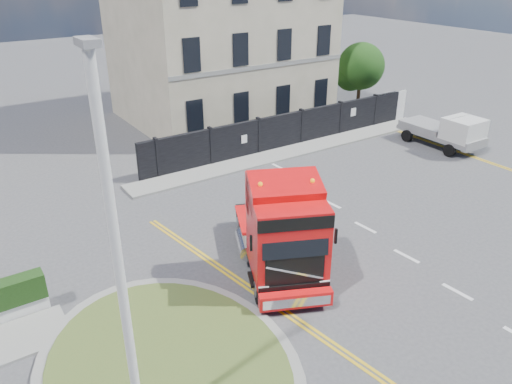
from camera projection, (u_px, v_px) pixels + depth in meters
ground at (303, 244)px, 19.17m from camera, size 120.00×120.00×0.00m
traffic_island at (168, 366)px, 13.37m from camera, size 6.80×6.80×0.17m
hoarding_fence at (295, 129)px, 28.78m from camera, size 18.80×0.25×2.00m
georgian_building at (219, 29)px, 32.09m from camera, size 12.30×10.30×12.80m
tree at (358, 68)px, 34.16m from camera, size 3.20×3.20×4.80m
pavement_far at (296, 150)px, 28.23m from camera, size 20.00×1.60×0.12m
truck at (283, 234)px, 16.62m from camera, size 4.61×6.52×3.67m
flatbed_pickup at (454, 132)px, 28.01m from camera, size 2.14×4.79×1.99m
lamppost_island at (119, 271)px, 9.44m from camera, size 0.27×0.55×8.91m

